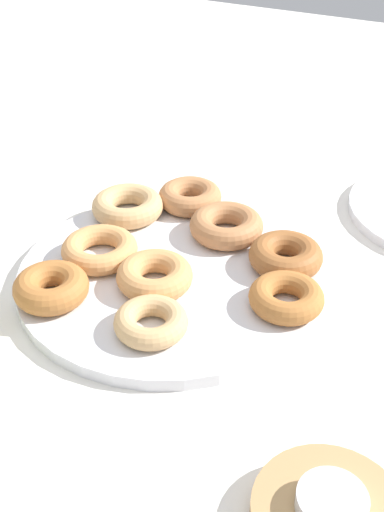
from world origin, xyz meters
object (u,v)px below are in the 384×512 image
Objects in this scene: donut_6 at (156,276)px; donut_5 at (51,287)px; donut_4 at (286,256)px; donut_1 at (128,206)px; donut_plate at (169,276)px; donut_0 at (151,322)px; donut_2 at (287,296)px; tealight at (332,503)px; donut_8 at (190,196)px; donut_3 at (226,225)px; donut_7 at (100,249)px.

donut_5 is at bearing -51.76° from donut_6.
donut_1 is at bearing -93.50° from donut_4.
donut_plate is 4.58× the size of donut_0.
donut_6 is (0.03, -0.14, 0.00)m from donut_2.
donut_plate is 6.45× the size of tealight.
donut_8 is (-0.24, -0.08, 0.00)m from donut_0.
donut_5 is 0.97× the size of donut_8.
donut_3 is 1.02× the size of donut_7.
donut_plate is at bearing 18.00° from donut_8.
donut_5 reaches higher than donut_0.
donut_7 is at bearing -100.74° from donut_6.
tealight is at bearing 50.68° from donut_1.
donut_6 is 0.09m from donut_7.
donut_7 is 0.40m from tealight.
donut_7 is (0.10, 0.02, -0.00)m from donut_1.
tealight is (0.36, 0.30, 0.00)m from donut_8.
donut_3 is 1.69× the size of tealight.
donut_0 is 0.89× the size of donut_4.
donut_4 is 0.22m from donut_7.
donut_2 reaches higher than tealight.
donut_2 is 0.14m from donut_6.
donut_plate is 4.15× the size of donut_8.
donut_5 reaches higher than donut_2.
donut_2 is 0.98× the size of donut_5.
donut_2 reaches higher than donut_0.
donut_0 is 0.14m from donut_7.
donut_3 is 0.16m from donut_7.
donut_1 is 1.09× the size of donut_4.
donut_4 reaches higher than donut_7.
donut_3 is 1.12× the size of donut_5.
donut_6 reaches higher than donut_plate.
donut_2 is 0.07m from donut_4.
donut_3 is at bearing 164.39° from donut_plate.
donut_7 is (-0.08, -0.12, 0.00)m from donut_0.
donut_1 is at bearing -142.16° from donut_0.
donut_8 reaches higher than donut_plate.
donut_2 is 0.96× the size of donut_8.
donut_1 reaches higher than donut_plate.
donut_4 is (-0.17, 0.08, 0.00)m from donut_0.
donut_8 reaches higher than donut_7.
donut_4 is at bearing 86.50° from donut_1.
donut_plate is at bearing -15.61° from donut_3.
donut_4 is at bearing 154.22° from donut_0.
donut_7 is (0.11, -0.11, -0.00)m from donut_3.
donut_2 reaches higher than donut_plate.
donut_6 is at bearing 43.40° from donut_1.
donut_5 is (0.10, -0.09, 0.02)m from donut_plate.
donut_6 is 0.32m from tealight.
donut_7 is 1.07× the size of donut_8.
donut_6 is at bearing 15.41° from donut_8.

